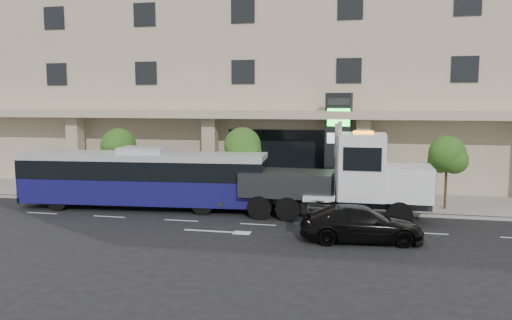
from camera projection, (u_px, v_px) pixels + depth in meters
The scene contains 11 objects.
ground at pixel (264, 218), 26.05m from camera, with size 120.00×120.00×0.00m, color black.
sidewalk at pixel (279, 198), 30.90m from camera, with size 120.00×6.00×0.15m, color gray.
curb at pixel (271, 208), 27.99m from camera, with size 120.00×0.30×0.15m, color gray.
convention_center at pixel (301, 52), 39.86m from camera, with size 60.00×17.60×20.00m.
tree_left at pixel (119, 148), 31.24m from camera, with size 2.27×2.20×4.22m.
tree_mid at pixel (243, 148), 29.57m from camera, with size 2.28×2.20×4.38m.
tree_right at pixel (448, 157), 27.21m from camera, with size 2.10×2.00×4.04m.
city_bus at pixel (144, 177), 28.16m from camera, with size 13.98×4.02×3.50m.
tow_truck at pixel (343, 179), 25.66m from camera, with size 10.94×2.90×4.99m.
black_sedan at pixel (361, 224), 21.62m from camera, with size 2.15×5.29×1.53m, color black.
signage_pylon at pixel (338, 144), 30.94m from camera, with size 1.67×0.87×6.41m.
Camera 1 is at (4.93, -25.04, 6.06)m, focal length 35.00 mm.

